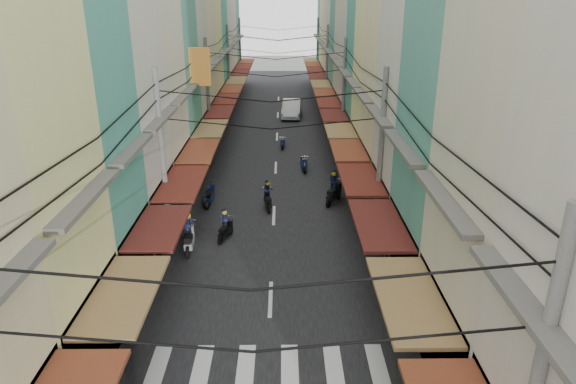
{
  "coord_description": "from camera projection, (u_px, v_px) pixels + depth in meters",
  "views": [
    {
      "loc": [
        0.52,
        -19.03,
        11.12
      ],
      "look_at": [
        0.75,
        5.08,
        1.71
      ],
      "focal_mm": 32.0,
      "sensor_mm": 36.0,
      "label": 1
    }
  ],
  "objects": [
    {
      "name": "crosswalk",
      "position": [
        268.0,
        369.0,
        16.16
      ],
      "size": [
        7.55,
        2.4,
        0.01
      ],
      "color": "silver",
      "rests_on": "ground"
    },
    {
      "name": "moving_scooters",
      "position": [
        264.0,
        199.0,
        28.09
      ],
      "size": [
        7.71,
        18.47,
        1.98
      ],
      "color": "black",
      "rests_on": "ground"
    },
    {
      "name": "building_row_left",
      "position": [
        154.0,
        14.0,
        33.57
      ],
      "size": [
        7.8,
        67.67,
        23.7
      ],
      "color": "beige",
      "rests_on": "ground"
    },
    {
      "name": "building_row_right",
      "position": [
        395.0,
        20.0,
        33.73
      ],
      "size": [
        7.8,
        68.98,
        22.59
      ],
      "color": "teal",
      "rests_on": "ground"
    },
    {
      "name": "utility_poles",
      "position": [
        275.0,
        67.0,
        33.35
      ],
      "size": [
        10.2,
        66.13,
        8.2
      ],
      "color": "slate",
      "rests_on": "ground"
    },
    {
      "name": "ground",
      "position": [
        272.0,
        273.0,
        21.76
      ],
      "size": [
        160.0,
        160.0,
        0.0
      ],
      "primitive_type": "plane",
      "color": "slate",
      "rests_on": "ground"
    },
    {
      "name": "parked_scooters",
      "position": [
        410.0,
        327.0,
        17.47
      ],
      "size": [
        13.1,
        13.17,
        0.98
      ],
      "color": "black",
      "rests_on": "ground"
    },
    {
      "name": "road",
      "position": [
        277.0,
        143.0,
        40.39
      ],
      "size": [
        10.0,
        80.0,
        0.02
      ],
      "primitive_type": "cube",
      "color": "black",
      "rests_on": "ground"
    },
    {
      "name": "bicycle",
      "position": [
        423.0,
        253.0,
        23.41
      ],
      "size": [
        1.48,
        0.68,
        0.98
      ],
      "primitive_type": "imported",
      "rotation": [
        0.0,
        0.0,
        1.67
      ],
      "color": "black",
      "rests_on": "ground"
    },
    {
      "name": "market_umbrella",
      "position": [
        442.0,
        279.0,
        17.46
      ],
      "size": [
        2.17,
        2.17,
        2.29
      ],
      "color": "#B2B2B7",
      "rests_on": "ground"
    },
    {
      "name": "white_car",
      "position": [
        292.0,
        117.0,
        49.11
      ],
      "size": [
        5.85,
        2.61,
        2.02
      ],
      "primitive_type": "imported",
      "rotation": [
        0.0,
        0.0,
        -0.07
      ],
      "color": "silver",
      "rests_on": "ground"
    },
    {
      "name": "pedestrians",
      "position": [
        186.0,
        227.0,
        23.61
      ],
      "size": [
        12.57,
        26.68,
        2.22
      ],
      "color": "black",
      "rests_on": "ground"
    },
    {
      "name": "sidewalk_right",
      "position": [
        359.0,
        143.0,
        40.44
      ],
      "size": [
        3.0,
        80.0,
        0.06
      ],
      "primitive_type": "cube",
      "color": "slate",
      "rests_on": "ground"
    },
    {
      "name": "traffic_sign",
      "position": [
        391.0,
        232.0,
        20.38
      ],
      "size": [
        0.1,
        0.67,
        3.05
      ],
      "color": "slate",
      "rests_on": "ground"
    },
    {
      "name": "sidewalk_left",
      "position": [
        194.0,
        143.0,
        40.32
      ],
      "size": [
        3.0,
        80.0,
        0.06
      ],
      "primitive_type": "cube",
      "color": "slate",
      "rests_on": "ground"
    }
  ]
}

